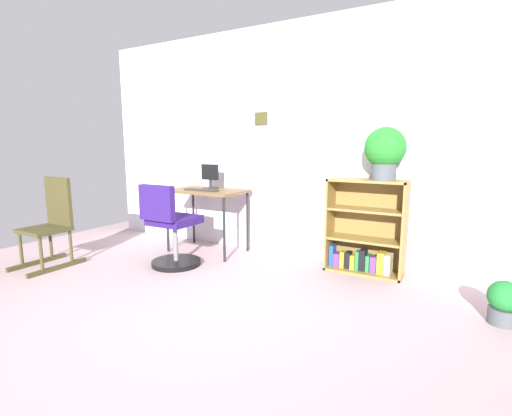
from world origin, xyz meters
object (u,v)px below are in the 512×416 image
Objects in this scene: potted_plant_on_shelf at (385,151)px; bookshelf_low at (366,232)px; potted_plant_floor at (504,302)px; desk at (207,195)px; keyboard at (201,190)px; office_chair at (171,231)px; rocking_chair at (51,222)px; monitor at (210,177)px.

bookshelf_low is at bearing 160.02° from potted_plant_on_shelf.
bookshelf_low is 1.35m from potted_plant_floor.
desk is 1.86m from bookshelf_low.
desk is at bearing 94.29° from keyboard.
keyboard is 2.04m from potted_plant_on_shelf.
rocking_chair reaches higher than office_chair.
keyboard is 0.66m from office_chair.
bookshelf_low is (1.82, 0.21, -0.27)m from desk.
bookshelf_low is at bearing 3.23° from monitor.
office_chair is 2.75× the size of potted_plant_floor.
monitor is 0.26m from keyboard.
monitor is 1.91m from bookshelf_low.
rocking_chair is 1.87× the size of potted_plant_on_shelf.
desk is at bearing -173.41° from bookshelf_low.
potted_plant_floor is at bearing -6.49° from keyboard.
office_chair is at bearing -88.20° from keyboard.
rocking_chair reaches higher than desk.
office_chair is 2.28m from potted_plant_on_shelf.
rocking_chair is at bearing -134.92° from keyboard.
rocking_chair is 4.18m from potted_plant_floor.
office_chair reaches higher than keyboard.
office_chair is at bearing -154.17° from bookshelf_low.
potted_plant_floor is at bearing -10.57° from monitor.
rocking_chair is (-1.14, -0.58, 0.08)m from office_chair.
bookshelf_low is (1.82, 0.33, -0.35)m from keyboard.
potted_plant_on_shelf is (1.95, 0.81, 0.84)m from office_chair.
desk is 2.13× the size of keyboard.
potted_plant_floor is at bearing 10.89° from rocking_chair.
desk is at bearing 171.33° from potted_plant_floor.
office_chair is 0.95× the size of rocking_chair.
potted_plant_floor is at bearing -31.37° from potted_plant_on_shelf.
desk is 0.96× the size of bookshelf_low.
keyboard is 1.88m from bookshelf_low.
monitor is 3.14m from potted_plant_floor.
desk is 1.81× the size of potted_plant_on_shelf.
potted_plant_on_shelf is (2.00, 0.05, 0.33)m from monitor.
monitor is 0.92m from office_chair.
monitor is 0.69× the size of keyboard.
monitor is 0.31× the size of rocking_chair.
rocking_chair is 0.99× the size of bookshelf_low.
rocking_chair is at bearing -153.70° from bookshelf_low.
keyboard is 1.61m from rocking_chair.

